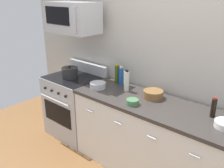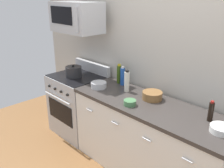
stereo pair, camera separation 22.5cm
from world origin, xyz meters
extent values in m
cube|color=#B7B2A8|center=(0.00, 0.41, 1.35)|extent=(5.00, 0.10, 2.70)
cube|color=white|center=(0.00, 0.00, 0.44)|extent=(1.88, 0.62, 0.88)
cube|color=#383330|center=(0.00, 0.00, 0.90)|extent=(1.91, 0.65, 0.04)
cylinder|color=silver|center=(-0.66, -0.32, 0.72)|extent=(0.10, 0.02, 0.02)
cylinder|color=silver|center=(-0.22, -0.32, 0.72)|extent=(0.10, 0.02, 0.02)
cylinder|color=silver|center=(0.22, -0.32, 0.72)|extent=(0.10, 0.02, 0.02)
cylinder|color=silver|center=(0.66, -0.32, 0.72)|extent=(0.10, 0.02, 0.02)
cube|color=#B7BABF|center=(-1.33, 0.00, 0.46)|extent=(0.76, 0.64, 0.91)
cube|color=black|center=(-1.33, -0.32, 0.45)|extent=(0.58, 0.01, 0.30)
cylinder|color=#B7BABF|center=(-1.33, -0.35, 0.68)|extent=(0.61, 0.02, 0.02)
cube|color=#B7BABF|center=(-1.33, 0.29, 0.99)|extent=(0.76, 0.06, 0.16)
cube|color=black|center=(-1.33, 0.00, 0.92)|extent=(0.73, 0.61, 0.01)
cylinder|color=black|center=(-1.56, -0.33, 0.79)|extent=(0.04, 0.02, 0.04)
cylinder|color=black|center=(-1.40, -0.33, 0.79)|extent=(0.04, 0.02, 0.04)
cylinder|color=black|center=(-1.25, -0.33, 0.79)|extent=(0.04, 0.02, 0.04)
cylinder|color=black|center=(-1.10, -0.33, 0.79)|extent=(0.04, 0.02, 0.04)
cube|color=#B7BABF|center=(-1.33, 0.05, 1.75)|extent=(0.74, 0.40, 0.40)
cube|color=black|center=(-1.39, -0.15, 1.78)|extent=(0.48, 0.01, 0.22)
cube|color=#B7BABF|center=(-1.03, -0.17, 1.75)|extent=(0.02, 0.04, 0.30)
cylinder|color=silver|center=(-0.43, 0.09, 1.04)|extent=(0.06, 0.06, 0.25)
cylinder|color=black|center=(-0.43, 0.09, 1.18)|extent=(0.04, 0.04, 0.02)
cylinder|color=#385114|center=(-0.70, 0.24, 1.04)|extent=(0.06, 0.06, 0.24)
cylinder|color=#B29919|center=(-0.70, 0.24, 1.17)|extent=(0.04, 0.04, 0.02)
cylinder|color=black|center=(0.62, 0.11, 1.01)|extent=(0.05, 0.05, 0.19)
cylinder|color=maroon|center=(0.62, 0.11, 1.12)|extent=(0.03, 0.03, 0.02)
cylinder|color=#1E4CA5|center=(-0.62, 0.22, 1.03)|extent=(0.06, 0.06, 0.23)
cylinder|color=silver|center=(-0.62, 0.22, 1.16)|extent=(0.04, 0.04, 0.02)
cylinder|color=#477A4C|center=(-0.14, -0.17, 0.95)|extent=(0.14, 0.14, 0.06)
torus|color=#477A4C|center=(-0.14, -0.17, 0.98)|extent=(0.14, 0.14, 0.01)
cylinder|color=#477A4C|center=(-0.14, -0.17, 0.92)|extent=(0.07, 0.07, 0.01)
cylinder|color=#B2B5BA|center=(-0.76, -0.07, 0.96)|extent=(0.20, 0.20, 0.07)
torus|color=#B2B5BA|center=(-0.76, -0.07, 0.99)|extent=(0.20, 0.20, 0.01)
cylinder|color=#B2B5BA|center=(-0.76, -0.07, 0.93)|extent=(0.11, 0.11, 0.01)
cylinder|color=brown|center=(-0.06, 0.13, 0.96)|extent=(0.23, 0.23, 0.09)
torus|color=brown|center=(-0.06, 0.13, 1.00)|extent=(0.23, 0.23, 0.01)
cylinder|color=brown|center=(-0.06, 0.13, 0.93)|extent=(0.13, 0.13, 0.01)
cylinder|color=#262628|center=(-1.33, -0.05, 1.00)|extent=(0.23, 0.23, 0.15)
sphere|color=black|center=(-1.33, -0.05, 1.09)|extent=(0.04, 0.04, 0.04)
camera|label=1|loc=(1.26, -2.12, 2.06)|focal=38.83mm
camera|label=2|loc=(1.42, -1.97, 2.06)|focal=38.83mm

